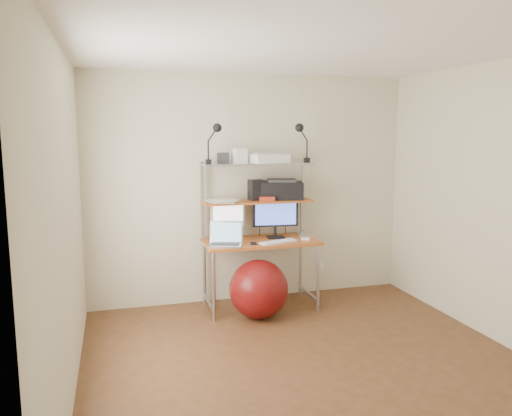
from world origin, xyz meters
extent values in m
plane|color=brown|center=(0.00, 0.00, 0.00)|extent=(3.60, 3.60, 0.00)
plane|color=white|center=(0.00, 0.00, 2.50)|extent=(3.60, 3.60, 0.00)
plane|color=beige|center=(0.00, 1.80, 1.25)|extent=(3.60, 0.00, 3.60)
plane|color=beige|center=(0.00, -1.80, 1.25)|extent=(3.60, 0.00, 3.60)
plane|color=beige|center=(-1.80, 0.00, 1.25)|extent=(0.00, 3.60, 3.60)
plane|color=beige|center=(1.80, 0.00, 1.25)|extent=(0.00, 3.60, 3.60)
cube|color=#C86027|center=(0.00, 1.44, 0.72)|extent=(1.20, 0.60, 0.03)
cylinder|color=#ACACB1|center=(-0.56, 1.18, 0.35)|extent=(0.04, 0.04, 0.71)
cylinder|color=#ACACB1|center=(-0.56, 1.70, 0.35)|extent=(0.04, 0.04, 0.71)
cylinder|color=#ACACB1|center=(0.56, 1.18, 0.35)|extent=(0.04, 0.04, 0.71)
cylinder|color=#ACACB1|center=(0.56, 1.70, 0.35)|extent=(0.04, 0.04, 0.71)
cube|color=#ACACB1|center=(-0.57, 1.70, 1.15)|extent=(0.03, 0.04, 0.84)
cube|color=#ACACB1|center=(0.57, 1.70, 1.15)|extent=(0.03, 0.04, 0.84)
cube|color=#C86027|center=(0.00, 1.57, 1.14)|extent=(1.18, 0.34, 0.02)
cube|color=#ACACB1|center=(0.00, 1.57, 1.54)|extent=(1.18, 0.34, 0.02)
cube|color=white|center=(0.85, 1.79, 0.30)|extent=(0.08, 0.01, 0.12)
cube|color=silver|center=(-0.32, 1.56, 0.75)|extent=(0.20, 0.17, 0.01)
cylinder|color=silver|center=(-0.32, 1.58, 0.80)|extent=(0.03, 0.03, 0.10)
cube|color=silver|center=(-0.32, 1.58, 1.00)|extent=(0.39, 0.12, 0.29)
plane|color=white|center=(-0.32, 1.57, 1.00)|extent=(0.34, 0.08, 0.35)
cube|color=black|center=(0.19, 1.51, 0.75)|extent=(0.19, 0.16, 0.01)
cylinder|color=black|center=(0.19, 1.53, 0.81)|extent=(0.03, 0.03, 0.11)
cube|color=black|center=(0.19, 1.53, 1.01)|extent=(0.50, 0.08, 0.30)
plane|color=#4160DF|center=(0.19, 1.51, 1.01)|extent=(0.44, 0.05, 0.45)
cube|color=silver|center=(-0.41, 1.29, 0.75)|extent=(0.40, 0.33, 0.02)
cube|color=#313133|center=(-0.41, 1.29, 0.76)|extent=(0.32, 0.23, 0.00)
cube|color=silver|center=(-0.37, 1.40, 0.86)|extent=(0.34, 0.18, 0.22)
plane|color=#7BA8CE|center=(-0.37, 1.40, 0.86)|extent=(0.31, 0.18, 0.30)
cube|color=white|center=(0.15, 1.29, 0.75)|extent=(0.43, 0.24, 0.01)
cube|color=white|center=(0.46, 1.33, 0.75)|extent=(0.10, 0.07, 0.02)
cube|color=silver|center=(0.54, 1.50, 0.76)|extent=(0.21, 0.21, 0.03)
cube|color=black|center=(-0.12, 1.29, 0.74)|extent=(0.08, 0.13, 0.01)
cube|color=black|center=(0.29, 1.61, 1.24)|extent=(0.52, 0.42, 0.19)
cube|color=#313133|center=(0.29, 1.61, 1.35)|extent=(0.36, 0.30, 0.03)
cube|color=black|center=(0.00, 1.60, 1.26)|extent=(0.17, 0.17, 0.22)
cube|color=#B8361D|center=(0.09, 1.50, 1.17)|extent=(0.17, 0.13, 0.04)
cube|color=white|center=(0.12, 1.56, 1.60)|extent=(0.45, 0.35, 0.09)
cube|color=silver|center=(0.12, 1.56, 1.65)|extent=(0.38, 0.28, 0.01)
cube|color=white|center=(-0.19, 1.57, 1.63)|extent=(0.16, 0.14, 0.16)
cube|color=#313133|center=(-0.37, 1.59, 1.61)|extent=(0.12, 0.12, 0.11)
cube|color=black|center=(-0.54, 1.48, 1.58)|extent=(0.05, 0.06, 0.05)
cylinder|color=black|center=(-0.54, 1.48, 1.69)|extent=(0.02, 0.02, 0.18)
sphere|color=black|center=(-0.45, 1.47, 1.92)|extent=(0.09, 0.09, 0.09)
cube|color=black|center=(0.54, 1.51, 1.58)|extent=(0.05, 0.06, 0.05)
cylinder|color=black|center=(0.54, 1.51, 1.69)|extent=(0.02, 0.02, 0.18)
sphere|color=black|center=(0.45, 1.50, 1.92)|extent=(0.09, 0.09, 0.09)
sphere|color=maroon|center=(-0.10, 1.15, 0.30)|extent=(0.60, 0.60, 0.60)
cube|color=white|center=(-0.44, 1.59, 1.15)|extent=(0.27, 0.32, 0.00)
cube|color=white|center=(-0.36, 1.52, 1.16)|extent=(0.29, 0.33, 0.00)
cube|color=white|center=(-0.44, 1.61, 1.16)|extent=(0.23, 0.29, 0.00)
cube|color=white|center=(-0.35, 1.55, 1.17)|extent=(0.22, 0.29, 0.00)
cube|color=white|center=(-0.35, 1.57, 1.17)|extent=(0.32, 0.35, 0.00)
camera|label=1|loc=(-1.47, -3.52, 1.87)|focal=35.00mm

